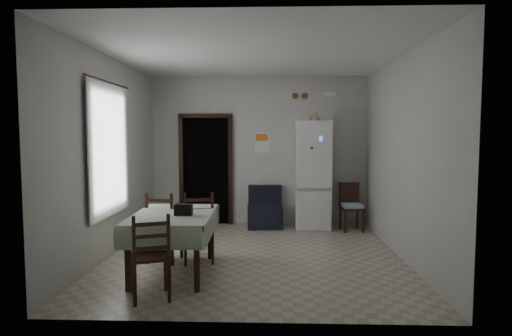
{
  "coord_description": "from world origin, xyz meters",
  "views": [
    {
      "loc": [
        0.24,
        -6.15,
        1.76
      ],
      "look_at": [
        0.0,
        0.5,
        1.25
      ],
      "focal_mm": 30.0,
      "sensor_mm": 36.0,
      "label": 1
    }
  ],
  "objects": [
    {
      "name": "dining_chair_far_right",
      "position": [
        -0.77,
        -0.31,
        0.5
      ],
      "size": [
        0.5,
        0.5,
        0.99
      ],
      "primitive_type": null,
      "rotation": [
        0.0,
        0.0,
        3.34
      ],
      "color": "black",
      "rests_on": "ground"
    },
    {
      "name": "curtain_rod",
      "position": [
        -2.03,
        -0.2,
        2.5
      ],
      "size": [
        0.02,
        1.6,
        0.02
      ],
      "primitive_type": "cylinder",
      "rotation": [
        1.57,
        0.0,
        0.0
      ],
      "color": "black",
      "rests_on": "ground"
    },
    {
      "name": "emergency_light",
      "position": [
        1.35,
        2.21,
        2.55
      ],
      "size": [
        0.25,
        0.07,
        0.09
      ],
      "primitive_type": "cube",
      "color": "white",
      "rests_on": "ground"
    },
    {
      "name": "wall_left",
      "position": [
        -2.1,
        0.0,
        1.45
      ],
      "size": [
        0.02,
        4.5,
        2.9
      ],
      "primitive_type": null,
      "color": "beige",
      "rests_on": "ground"
    },
    {
      "name": "dining_chair_near_head",
      "position": [
        -1.06,
        -1.69,
        0.47
      ],
      "size": [
        0.52,
        0.52,
        0.95
      ],
      "primitive_type": null,
      "rotation": [
        0.0,
        0.0,
        3.5
      ],
      "color": "black",
      "rests_on": "ground"
    },
    {
      "name": "vent_left",
      "position": [
        0.7,
        2.23,
        2.52
      ],
      "size": [
        0.12,
        0.03,
        0.12
      ],
      "primitive_type": "cylinder",
      "rotation": [
        1.57,
        0.0,
        0.0
      ],
      "color": "brown",
      "rests_on": "ground"
    },
    {
      "name": "doorway",
      "position": [
        -1.05,
        2.45,
        1.06
      ],
      "size": [
        1.06,
        0.52,
        2.22
      ],
      "color": "black",
      "rests_on": "ground"
    },
    {
      "name": "navy_seat",
      "position": [
        0.12,
        1.93,
        0.39
      ],
      "size": [
        0.69,
        0.67,
        0.79
      ],
      "primitive_type": null,
      "rotation": [
        0.0,
        0.0,
        0.07
      ],
      "color": "black",
      "rests_on": "ground"
    },
    {
      "name": "dining_chair_far_left",
      "position": [
        -1.25,
        -0.3,
        0.49
      ],
      "size": [
        0.48,
        0.48,
        0.98
      ],
      "primitive_type": null,
      "rotation": [
        0.0,
        0.0,
        3.0
      ],
      "color": "black",
      "rests_on": "ground"
    },
    {
      "name": "tan_cone",
      "position": [
        1.04,
        1.85,
        2.12
      ],
      "size": [
        0.26,
        0.26,
        0.19
      ],
      "primitive_type": "cone",
      "rotation": [
        0.0,
        0.0,
        -0.13
      ],
      "color": "tan",
      "rests_on": "fridge"
    },
    {
      "name": "wall_front",
      "position": [
        0.0,
        -2.25,
        1.45
      ],
      "size": [
        4.2,
        0.02,
        2.9
      ],
      "primitive_type": null,
      "color": "beige",
      "rests_on": "ground"
    },
    {
      "name": "wall_back",
      "position": [
        0.0,
        2.25,
        1.45
      ],
      "size": [
        4.2,
        0.02,
        2.9
      ],
      "primitive_type": null,
      "color": "beige",
      "rests_on": "ground"
    },
    {
      "name": "ceiling",
      "position": [
        0.0,
        0.0,
        2.9
      ],
      "size": [
        4.2,
        4.5,
        0.02
      ],
      "primitive_type": null,
      "color": "white",
      "rests_on": "ground"
    },
    {
      "name": "light_switch",
      "position": [
        0.15,
        2.24,
        1.1
      ],
      "size": [
        0.08,
        0.02,
        0.12
      ],
      "primitive_type": "cube",
      "color": "beige",
      "rests_on": "ground"
    },
    {
      "name": "dining_table",
      "position": [
        -1.0,
        -0.84,
        0.39
      ],
      "size": [
        1.02,
        1.51,
        0.77
      ],
      "primitive_type": null,
      "rotation": [
        0.0,
        0.0,
        0.03
      ],
      "color": "#9DAD94",
      "rests_on": "ground"
    },
    {
      "name": "calendar_image",
      "position": [
        0.05,
        2.23,
        1.72
      ],
      "size": [
        0.24,
        0.01,
        0.14
      ],
      "primitive_type": "cube",
      "color": "orange",
      "rests_on": "ground"
    },
    {
      "name": "black_bag",
      "position": [
        -0.85,
        -0.96,
        0.84
      ],
      "size": [
        0.22,
        0.13,
        0.14
      ],
      "primitive_type": "cube",
      "rotation": [
        0.0,
        0.0,
        -0.01
      ],
      "color": "black",
      "rests_on": "dining_table"
    },
    {
      "name": "calendar",
      "position": [
        0.05,
        2.24,
        1.62
      ],
      "size": [
        0.28,
        0.02,
        0.4
      ],
      "primitive_type": "cube",
      "color": "white",
      "rests_on": "ground"
    },
    {
      "name": "window_recess",
      "position": [
        -2.15,
        -0.2,
        1.55
      ],
      "size": [
        0.1,
        1.2,
        1.6
      ],
      "primitive_type": "cube",
      "color": "silver",
      "rests_on": "ground"
    },
    {
      "name": "corner_chair",
      "position": [
        1.72,
        1.68,
        0.44
      ],
      "size": [
        0.42,
        0.42,
        0.88
      ],
      "primitive_type": null,
      "rotation": [
        0.0,
        0.0,
        0.11
      ],
      "color": "black",
      "rests_on": "ground"
    },
    {
      "name": "ground",
      "position": [
        0.0,
        0.0,
        0.0
      ],
      "size": [
        4.5,
        4.5,
        0.0
      ],
      "primitive_type": "plane",
      "color": "#B2A692",
      "rests_on": "ground"
    },
    {
      "name": "wall_right",
      "position": [
        2.1,
        0.0,
        1.45
      ],
      "size": [
        0.02,
        4.5,
        2.9
      ],
      "primitive_type": null,
      "color": "beige",
      "rests_on": "ground"
    },
    {
      "name": "fridge",
      "position": [
        1.02,
        1.93,
        1.01
      ],
      "size": [
        0.66,
        0.66,
        2.03
      ],
      "primitive_type": null,
      "rotation": [
        0.0,
        0.0,
        -0.0
      ],
      "color": "white",
      "rests_on": "ground"
    },
    {
      "name": "curtain",
      "position": [
        -2.04,
        -0.2,
        1.55
      ],
      "size": [
        0.02,
        1.45,
        1.85
      ],
      "primitive_type": "cube",
      "color": "silver",
      "rests_on": "ground"
    },
    {
      "name": "vent_right",
      "position": [
        0.88,
        2.23,
        2.52
      ],
      "size": [
        0.12,
        0.03,
        0.12
      ],
      "primitive_type": "cylinder",
      "rotation": [
        1.57,
        0.0,
        0.0
      ],
      "color": "brown",
      "rests_on": "ground"
    }
  ]
}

